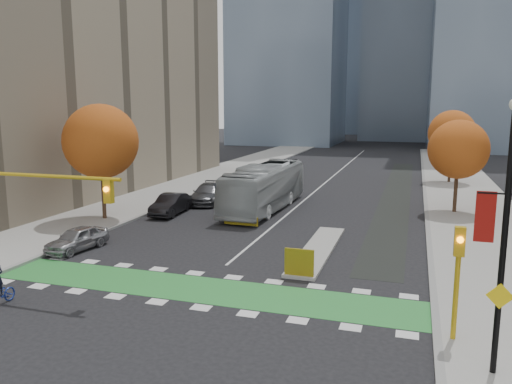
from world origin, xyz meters
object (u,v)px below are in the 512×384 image
Objects in this scene: tree_east_near at (458,149)px; traffic_signal_west at (13,198)px; parked_car_a at (77,239)px; parked_car_d at (243,184)px; tree_east_far at (452,133)px; tree_west at (101,141)px; bus at (265,187)px; parked_car_c at (208,194)px; hazard_board at (299,262)px; parked_car_e at (256,177)px; traffic_signal_east at (458,266)px; banner_lamppost at (505,228)px; parked_car_b at (171,204)px.

tree_east_near reaches higher than traffic_signal_west.
parked_car_a is 21.33m from parked_car_d.
tree_east_far is (0.50, 16.00, 0.38)m from tree_east_near.
tree_west reaches higher than bus.
parked_car_c is (-19.96, -17.86, -4.44)m from tree_east_far.
hazard_board is 29.06m from parked_car_e.
tree_east_far is (24.50, 26.00, -0.38)m from tree_west.
tree_east_far is 22.81m from parked_car_d.
hazard_board is 0.34× the size of traffic_signal_east.
banner_lamppost is 34.08m from parked_car_d.
parked_car_a is 26.28m from parked_car_e.
traffic_signal_east reaches higher than parked_car_a.
banner_lamppost is (-0.50, -24.50, -0.25)m from tree_east_near.
tree_west reaches higher than tree_east_far.
hazard_board is at bearing 4.20° from parked_car_a.
hazard_board is 13.03m from parked_car_a.
parked_car_a is at bearing 159.90° from banner_lamppost.
traffic_signal_east is at bearing -43.51° from parked_car_b.
tree_west is (-16.00, 7.80, 4.82)m from hazard_board.
banner_lamppost is 26.85m from parked_car_b.
traffic_signal_west is 1.51× the size of parked_car_d.
hazard_board is 16.52m from parked_car_b.
parked_car_e is (5.22, 19.19, -4.85)m from tree_west.
hazard_board is 0.16× the size of traffic_signal_west.
parked_car_b is at bearing 40.90° from tree_west.
tree_east_near is 19.40m from parked_car_d.
traffic_signal_east reaches higher than bus.
hazard_board is 16.15m from bus.
tree_east_near is 24.51m from banner_lamppost.
traffic_signal_west is 20.91m from parked_car_c.
bus is (-14.17, -2.90, -3.08)m from tree_east_near.
banner_lamppost is 0.65× the size of bus.
traffic_signal_east is at bearing -93.81° from tree_east_near.
tree_west is 6.82m from parked_car_b.
parked_car_a is at bearing -66.80° from tree_west.
hazard_board is 0.17× the size of tree_west.
tree_east_near is at bearing -91.79° from tree_east_far.
banner_lamppost is (1.00, -2.00, 1.88)m from traffic_signal_east.
parked_car_c is at bearing 170.57° from bus.
bus reaches higher than hazard_board.
traffic_signal_west is 0.66× the size of bus.
tree_west reaches higher than traffic_signal_east.
bus is 12.98m from parked_car_e.
traffic_signal_west reaches higher than hazard_board.
hazard_board is at bearing -45.33° from parked_car_b.
bus reaches higher than parked_car_a.
traffic_signal_east is 0.73× the size of parked_car_d.
banner_lamppost is at bearing -91.17° from tree_east_near.
parked_car_d is at bearing 86.93° from traffic_signal_west.
parked_car_c is at bearing -102.00° from parked_car_d.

